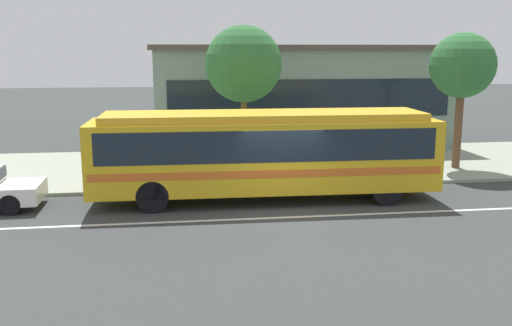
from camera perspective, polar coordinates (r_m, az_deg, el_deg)
name	(u,v)px	position (r m, az deg, el deg)	size (l,w,h in m)	color
ground_plane	(282,210)	(17.68, 2.63, -4.75)	(120.00, 120.00, 0.00)	#373B3B
sidewalk_slab	(254,165)	(24.06, -0.23, -0.24)	(60.00, 8.00, 0.12)	#989F8B
lane_stripe_center	(287,217)	(16.93, 3.12, -5.48)	(56.00, 0.16, 0.01)	silver
transit_bus	(265,149)	(18.50, 0.90, 1.37)	(11.25, 2.75, 2.91)	gold
pedestrian_waiting_near_sign	(292,153)	(21.18, 3.64, 1.01)	(0.39, 0.39, 1.68)	#7A655C
pedestrian_walking_along_curb	(199,157)	(20.40, -5.75, 0.65)	(0.42, 0.42, 1.72)	#2E3836
bus_stop_sign	(380,138)	(21.62, 12.40, 2.42)	(0.12, 0.44, 2.36)	gray
street_tree_near_stop	(244,64)	(22.97, -1.26, 9.88)	(3.08, 3.08, 5.74)	brown
street_tree_mid_block	(462,67)	(24.31, 20.05, 9.11)	(2.60, 2.60, 5.45)	brown
station_building	(294,94)	(30.43, 3.83, 6.94)	(14.77, 8.79, 5.11)	gray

